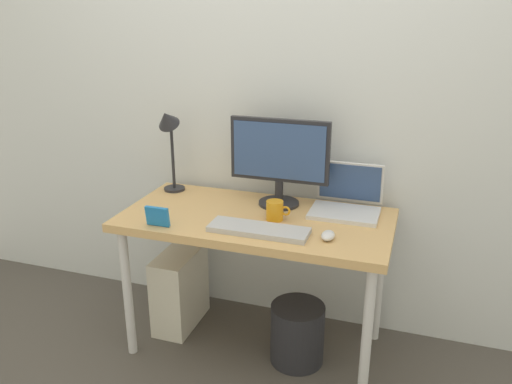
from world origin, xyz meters
name	(u,v)px	position (x,y,z in m)	size (l,w,h in m)	color
ground_plane	(256,344)	(0.00, 0.00, 0.00)	(6.00, 6.00, 0.00)	#4C4742
back_wall	(280,80)	(0.00, 0.37, 1.30)	(4.40, 0.04, 2.60)	silver
desk	(256,230)	(0.00, 0.00, 0.64)	(1.26, 0.62, 0.71)	tan
monitor	(279,157)	(0.06, 0.18, 0.96)	(0.49, 0.20, 0.43)	#232328
laptop	(347,200)	(0.39, 0.20, 0.77)	(0.32, 0.27, 0.23)	silver
desk_lamp	(168,132)	(-0.53, 0.18, 1.04)	(0.11, 0.16, 0.46)	#232328
keyboard	(259,230)	(0.07, -0.17, 0.73)	(0.44, 0.14, 0.02)	#B2B2B7
mouse	(328,235)	(0.37, -0.15, 0.73)	(0.06, 0.09, 0.03)	silver
coffee_mug	(275,210)	(0.10, -0.01, 0.76)	(0.11, 0.08, 0.09)	orange
photo_frame	(157,216)	(-0.38, -0.25, 0.76)	(0.11, 0.02, 0.09)	#1E72BF
computer_tower	(180,289)	(-0.45, 0.06, 0.21)	(0.18, 0.36, 0.42)	silver
wastebasket	(297,333)	(0.23, -0.05, 0.15)	(0.26, 0.26, 0.30)	#232328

